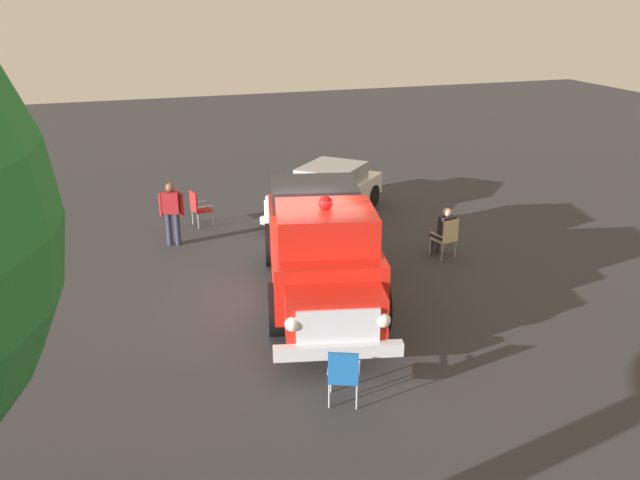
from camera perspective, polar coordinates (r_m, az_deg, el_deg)
ground_plane at (r=14.58m, az=-2.38°, el=-5.14°), size 60.00×60.00×0.00m
vintage_fire_truck at (r=14.21m, az=0.09°, el=-0.57°), size 3.51×6.28×2.59m
classic_hot_rod at (r=19.67m, az=0.58°, el=4.09°), size 4.37×4.41×1.46m
lawn_chair_near_truck at (r=16.90m, az=10.70°, el=0.37°), size 0.60×0.60×1.02m
lawn_chair_by_car at (r=10.88m, az=2.00°, el=-11.20°), size 0.65×0.65×1.02m
lawn_chair_spare at (r=19.19m, az=-10.30°, el=2.85°), size 0.59×0.60×1.02m
spectator_seated at (r=16.95m, az=10.42°, el=0.84°), size 0.49×0.61×1.29m
spectator_standing at (r=17.77m, az=-12.45°, el=2.52°), size 0.63×0.39×1.68m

